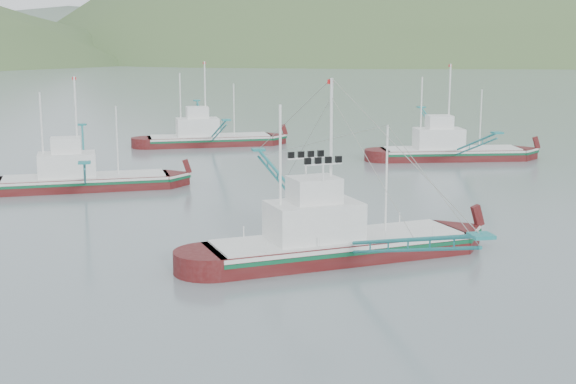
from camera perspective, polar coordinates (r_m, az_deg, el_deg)
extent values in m
plane|color=slate|center=(41.98, 1.71, -5.82)|extent=(1200.00, 1200.00, 0.00)
cube|color=#450B0C|center=(44.76, 3.57, -4.51)|extent=(15.11, 6.26, 1.96)
cube|color=silver|center=(44.54, 3.59, -3.48)|extent=(14.84, 6.29, 0.22)
cube|color=#0B4F2E|center=(44.60, 3.58, -3.78)|extent=(14.84, 6.31, 0.22)
cube|color=silver|center=(44.49, 3.59, -3.23)|extent=(14.36, 5.95, 0.12)
cube|color=silver|center=(43.67, 1.86, -2.10)|extent=(5.34, 3.89, 2.15)
cube|color=silver|center=(43.31, 1.87, 0.17)|extent=(2.86, 2.54, 1.37)
cylinder|color=white|center=(43.43, 3.07, 2.28)|extent=(0.16, 0.16, 8.80)
cylinder|color=white|center=(42.42, -0.55, 1.19)|extent=(0.14, 0.14, 7.48)
cylinder|color=white|center=(45.16, 7.01, 0.85)|extent=(0.12, 0.12, 6.16)
cube|color=#450B0C|center=(91.68, -5.56, 3.41)|extent=(14.01, 3.95, 1.86)
cube|color=silver|center=(91.58, -5.57, 3.90)|extent=(13.73, 4.02, 0.20)
cube|color=#0B4F2E|center=(91.61, -5.56, 3.76)|extent=(13.73, 4.04, 0.20)
cube|color=silver|center=(91.55, -5.57, 4.02)|extent=(13.31, 3.76, 0.11)
cube|color=silver|center=(91.28, -6.45, 4.60)|extent=(4.70, 3.05, 2.05)
cube|color=silver|center=(91.11, -6.47, 5.64)|extent=(2.45, 2.09, 1.30)
cylinder|color=white|center=(91.10, -5.91, 6.59)|extent=(0.15, 0.15, 8.37)
cylinder|color=white|center=(90.84, -7.66, 6.14)|extent=(0.13, 0.13, 7.12)
cylinder|color=white|center=(91.65, -3.86, 5.86)|extent=(0.11, 0.11, 5.86)
cube|color=#450B0C|center=(66.92, -14.22, 0.33)|extent=(13.52, 4.16, 1.78)
cube|color=silver|center=(66.79, -14.25, 0.97)|extent=(13.25, 4.22, 0.20)
cube|color=#0B4F2E|center=(66.83, -14.24, 0.78)|extent=(13.26, 4.23, 0.20)
cube|color=silver|center=(66.76, -14.26, 1.12)|extent=(12.84, 3.95, 0.11)
cube|color=silver|center=(66.62, -15.44, 1.86)|extent=(4.58, 3.05, 1.96)
cube|color=silver|center=(66.40, -15.51, 3.23)|extent=(2.40, 2.06, 1.25)
cylinder|color=white|center=(66.22, -14.80, 4.49)|extent=(0.14, 0.14, 8.02)
cylinder|color=white|center=(66.36, -17.09, 3.86)|extent=(0.12, 0.12, 6.82)
cylinder|color=white|center=(66.42, -12.06, 3.58)|extent=(0.11, 0.11, 5.62)
cube|color=#450B0C|center=(82.33, 11.56, 2.39)|extent=(14.40, 5.41, 1.87)
cube|color=silver|center=(82.21, 11.59, 2.94)|extent=(14.13, 5.45, 0.21)
cube|color=#0B4F2E|center=(82.25, 11.58, 2.78)|extent=(14.13, 5.47, 0.21)
cube|color=silver|center=(82.19, 11.59, 3.07)|extent=(13.68, 5.14, 0.11)
cube|color=silver|center=(81.67, 10.67, 3.75)|extent=(5.01, 3.54, 2.06)
cube|color=silver|center=(81.49, 10.71, 4.92)|extent=(2.67, 2.34, 1.31)
cylinder|color=white|center=(81.61, 11.39, 5.97)|extent=(0.15, 0.15, 8.43)
cylinder|color=white|center=(80.91, 9.45, 5.54)|extent=(0.13, 0.13, 7.17)
cylinder|color=white|center=(82.71, 13.54, 5.06)|extent=(0.11, 0.11, 5.90)
ellipsoid|color=#415C2F|center=(531.44, 16.25, 9.19)|extent=(684.00, 432.00, 306.00)
ellipsoid|color=slate|center=(600.47, -8.32, 9.66)|extent=(960.00, 400.00, 240.00)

